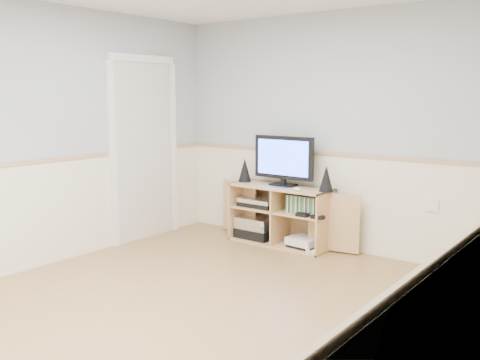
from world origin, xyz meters
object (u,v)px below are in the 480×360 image
(media_cabinet, at_px, (283,214))
(monitor, at_px, (284,159))
(keyboard, at_px, (277,188))
(game_consoles, at_px, (303,242))

(media_cabinet, bearing_deg, monitor, -90.00)
(keyboard, relative_size, game_consoles, 0.60)
(media_cabinet, bearing_deg, keyboard, -78.50)
(media_cabinet, distance_m, keyboard, 0.38)
(keyboard, bearing_deg, monitor, 100.01)
(media_cabinet, xyz_separation_m, keyboard, (0.04, -0.19, 0.32))
(game_consoles, bearing_deg, media_cabinet, 167.58)
(keyboard, bearing_deg, game_consoles, 24.64)
(media_cabinet, relative_size, monitor, 2.45)
(monitor, bearing_deg, keyboard, -78.24)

